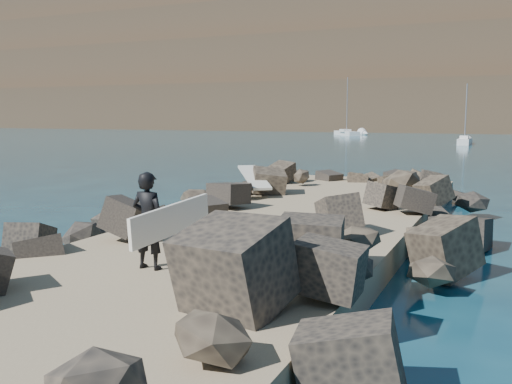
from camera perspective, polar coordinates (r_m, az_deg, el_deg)
ground at (r=13.49m, az=1.75°, el=-5.81°), size 800.00×800.00×0.00m
jetty at (r=11.64m, az=-2.02°, el=-6.47°), size 6.00×26.00×0.60m
riprap_left at (r=13.50m, az=-12.22°, el=-3.79°), size 2.60×22.00×1.00m
riprap_right at (r=11.15m, az=12.73°, el=-6.23°), size 2.60×22.00×1.00m
surfboard_resting at (r=18.44m, az=-0.19°, el=1.13°), size 1.93×2.25×0.08m
surfer_with_board at (r=9.56m, az=-10.40°, el=-2.83°), size 0.88×2.02×1.63m
sailboat_b at (r=65.70m, az=20.12°, el=4.79°), size 1.21×5.37×6.65m
sailboat_e at (r=90.83m, az=9.03°, el=5.84°), size 5.66×7.24×9.12m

